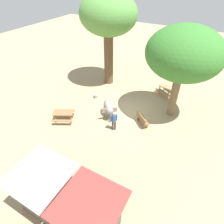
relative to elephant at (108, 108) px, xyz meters
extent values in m
plane|color=tan|center=(-1.22, -1.11, -0.79)|extent=(60.00, 60.00, 0.00)
cylinder|color=gray|center=(-0.25, 0.02, -0.53)|extent=(0.23, 0.23, 0.53)
cylinder|color=gray|center=(0.03, 0.25, -0.53)|extent=(0.23, 0.23, 0.53)
cylinder|color=gray|center=(0.21, -0.54, -0.53)|extent=(0.23, 0.23, 0.53)
cylinder|color=gray|center=(0.49, -0.30, -0.53)|extent=(0.23, 0.23, 0.53)
ellipsoid|color=gray|center=(0.12, -0.14, 0.05)|extent=(1.35, 1.43, 0.79)
sphere|color=gray|center=(-0.40, 0.48, 0.15)|extent=(0.56, 0.56, 0.56)
cone|color=gray|center=(-0.54, 0.64, -0.35)|extent=(0.18, 0.18, 0.88)
cube|color=gray|center=(-0.63, 0.18, 0.15)|extent=(0.39, 0.35, 0.42)
cube|color=gray|center=(-0.06, 0.65, 0.15)|extent=(0.39, 0.35, 0.42)
cylinder|color=#3F3833|center=(-1.13, 1.33, -0.38)|extent=(0.14, 0.14, 0.82)
cylinder|color=#3F3833|center=(-1.26, 1.21, -0.38)|extent=(0.14, 0.14, 0.82)
cylinder|color=#33598C|center=(-1.20, 1.27, 0.32)|extent=(0.32, 0.32, 0.58)
sphere|color=tan|center=(-1.20, 1.27, 0.72)|extent=(0.22, 0.22, 0.22)
cylinder|color=#33598C|center=(-1.04, 1.41, 0.34)|extent=(0.09, 0.09, 0.55)
cylinder|color=#33598C|center=(-1.35, 1.12, 0.34)|extent=(0.09, 0.09, 0.55)
cylinder|color=brown|center=(-4.34, -2.67, 1.04)|extent=(0.59, 0.59, 3.65)
ellipsoid|color=#387A2D|center=(-4.34, -2.67, 4.27)|extent=(5.23, 4.79, 3.70)
cylinder|color=brown|center=(2.73, -4.88, 1.75)|extent=(0.88, 0.88, 5.08)
ellipsoid|color=#569342|center=(2.73, -4.88, 5.66)|extent=(5.07, 4.65, 3.59)
cube|color=brown|center=(-2.82, -0.34, -0.34)|extent=(1.31, 1.24, 0.06)
cube|color=brown|center=(-2.71, -0.21, -0.11)|extent=(1.08, 0.98, 0.40)
cube|color=brown|center=(-2.43, -0.69, -0.58)|extent=(0.30, 0.32, 0.42)
cube|color=brown|center=(-3.21, 0.01, -0.58)|extent=(0.30, 0.32, 0.42)
cube|color=olive|center=(2.74, 2.19, -0.04)|extent=(1.70, 1.42, 0.06)
cylinder|color=olive|center=(2.37, 1.63, -0.43)|extent=(0.10, 0.10, 0.72)
cylinder|color=olive|center=(2.06, 2.19, -0.43)|extent=(0.10, 0.10, 0.72)
cylinder|color=olive|center=(3.42, 2.20, -0.43)|extent=(0.10, 0.10, 0.72)
cylinder|color=olive|center=(3.12, 2.76, -0.43)|extent=(0.10, 0.10, 0.72)
cube|color=olive|center=(3.04, 1.65, -0.35)|extent=(1.43, 0.92, 0.05)
cube|color=olive|center=(2.45, 2.74, -0.35)|extent=(1.43, 0.92, 0.05)
cube|color=#9E7A51|center=(-3.19, -5.42, -0.04)|extent=(1.69, 1.49, 0.06)
cylinder|color=#9E7A51|center=(-3.87, -5.35, -0.43)|extent=(0.10, 0.10, 0.72)
cylinder|color=#9E7A51|center=(-3.51, -4.82, -0.43)|extent=(0.10, 0.10, 0.72)
cylinder|color=#9E7A51|center=(-2.86, -6.01, -0.43)|extent=(0.10, 0.10, 0.72)
cylinder|color=#9E7A51|center=(-2.51, -5.48, -0.43)|extent=(0.10, 0.10, 0.72)
cube|color=#9E7A51|center=(-3.53, -5.93, -0.35)|extent=(1.38, 1.03, 0.05)
cube|color=#9E7A51|center=(-2.85, -4.90, -0.35)|extent=(1.38, 1.03, 0.05)
cube|color=#59514C|center=(-3.58, 7.69, 0.21)|extent=(2.00, 1.80, 2.00)
cube|color=#C63833|center=(-3.58, 7.69, 1.67)|extent=(2.50, 2.50, 0.12)
cylinder|color=gray|center=(-2.68, 6.88, 0.41)|extent=(0.10, 0.10, 2.40)
cylinder|color=gray|center=(-4.48, 6.88, 0.41)|extent=(0.10, 0.10, 2.40)
cube|color=#59514C|center=(-0.98, 7.69, 0.21)|extent=(2.00, 1.80, 2.00)
cube|color=silver|center=(-0.98, 7.69, 1.67)|extent=(2.50, 2.50, 0.12)
cylinder|color=gray|center=(-0.08, 8.50, 0.41)|extent=(0.10, 0.10, 2.40)
cylinder|color=gray|center=(-0.08, 6.88, 0.41)|extent=(0.10, 0.10, 2.40)
cylinder|color=gray|center=(-1.88, 8.50, 0.41)|extent=(0.10, 0.10, 2.40)
cylinder|color=gray|center=(-1.88, 6.88, 0.41)|extent=(0.10, 0.10, 2.40)
cylinder|color=gray|center=(2.33, -1.70, -0.63)|extent=(0.36, 0.36, 0.32)
camera|label=1|loc=(-6.07, 10.36, 8.88)|focal=30.24mm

